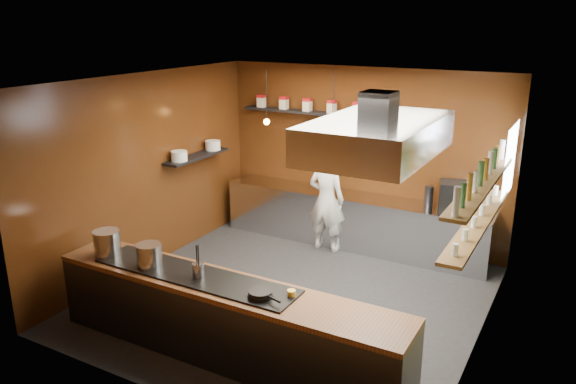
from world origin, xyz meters
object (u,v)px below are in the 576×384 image
Objects in this scene: extractor_hood at (377,136)px; espresso_machine at (454,196)px; stockpot_large at (107,243)px; stockpot_small at (149,255)px; chef at (326,200)px.

espresso_machine is at bearing 82.67° from extractor_hood.
stockpot_small is (0.69, -0.01, -0.02)m from stockpot_large.
chef is at bearing 126.33° from extractor_hood.
stockpot_small is at bearing -138.14° from espresso_machine.
chef reaches higher than stockpot_small.
chef is at bearing 178.07° from espresso_machine.
chef reaches higher than espresso_machine.
chef is (1.35, 3.49, -0.23)m from stockpot_large.
extractor_hood is at bearing -111.60° from espresso_machine.
chef is at bearing 79.24° from stockpot_small.
chef reaches higher than stockpot_large.
espresso_machine is at bearing -167.17° from chef.
extractor_hood is 4.47× the size of espresso_machine.
stockpot_small is 4.73m from espresso_machine.
stockpot_small is at bearing 79.73° from chef.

